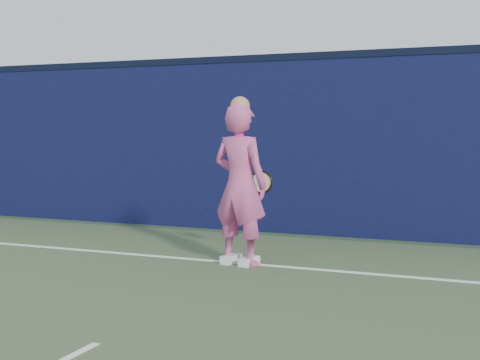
% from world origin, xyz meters
% --- Properties ---
extents(backstop_wall, '(24.00, 0.40, 2.50)m').
position_xyz_m(backstop_wall, '(0.00, 6.50, 1.25)').
color(backstop_wall, black).
rests_on(backstop_wall, ground).
extents(wall_cap, '(24.00, 0.42, 0.10)m').
position_xyz_m(wall_cap, '(0.00, 6.50, 2.55)').
color(wall_cap, black).
rests_on(wall_cap, backstop_wall).
extents(player, '(0.72, 0.54, 1.88)m').
position_xyz_m(player, '(-0.13, 3.97, 0.91)').
color(player, '#CE508E').
rests_on(player, ground).
extents(racket, '(0.52, 0.15, 0.29)m').
position_xyz_m(racket, '(-0.06, 4.39, 0.89)').
color(racket, black).
rests_on(racket, ground).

